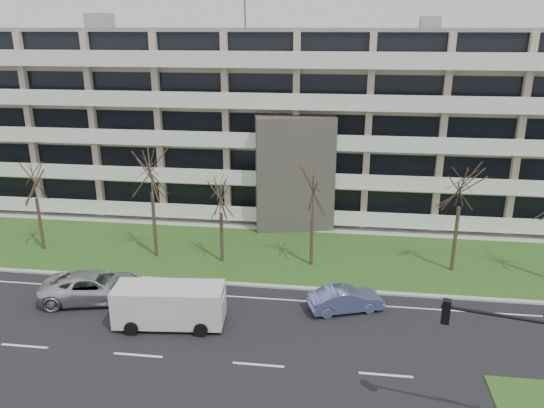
# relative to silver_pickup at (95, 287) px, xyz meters

# --- Properties ---
(ground) EXTENTS (160.00, 160.00, 0.00)m
(ground) POSITION_rel_silver_pickup_xyz_m (10.52, -5.08, -0.85)
(ground) COLOR black
(ground) RESTS_ON ground
(grass_verge) EXTENTS (90.00, 10.00, 0.06)m
(grass_verge) POSITION_rel_silver_pickup_xyz_m (10.52, 7.92, -0.82)
(grass_verge) COLOR #2D521B
(grass_verge) RESTS_ON ground
(curb) EXTENTS (90.00, 0.35, 0.12)m
(curb) POSITION_rel_silver_pickup_xyz_m (10.52, 2.92, -0.79)
(curb) COLOR #B2B2AD
(curb) RESTS_ON ground
(sidewalk) EXTENTS (90.00, 2.00, 0.08)m
(sidewalk) POSITION_rel_silver_pickup_xyz_m (10.52, 13.42, -0.81)
(sidewalk) COLOR #B2B2AD
(sidewalk) RESTS_ON ground
(lane_edge_line) EXTENTS (90.00, 0.12, 0.01)m
(lane_edge_line) POSITION_rel_silver_pickup_xyz_m (10.52, 1.42, -0.85)
(lane_edge_line) COLOR white
(lane_edge_line) RESTS_ON ground
(apartment_building) EXTENTS (60.50, 15.10, 18.75)m
(apartment_building) POSITION_rel_silver_pickup_xyz_m (10.51, 20.24, 6.76)
(apartment_building) COLOR #C1B296
(apartment_building) RESTS_ON ground
(silver_pickup) EXTENTS (6.60, 4.07, 1.71)m
(silver_pickup) POSITION_rel_silver_pickup_xyz_m (0.00, 0.00, 0.00)
(silver_pickup) COLOR silver
(silver_pickup) RESTS_ON ground
(blue_sedan) EXTENTS (4.48, 2.83, 1.39)m
(blue_sedan) POSITION_rel_silver_pickup_xyz_m (14.64, 0.65, -0.16)
(blue_sedan) COLOR #6D7CBE
(blue_sedan) RESTS_ON ground
(white_van) EXTENTS (6.01, 2.83, 2.26)m
(white_van) POSITION_rel_silver_pickup_xyz_m (5.32, -2.10, 0.50)
(white_van) COLOR silver
(white_van) RESTS_ON ground
(traffic_signal) EXTENTS (5.04, 1.35, 5.94)m
(traffic_signal) POSITION_rel_silver_pickup_xyz_m (21.16, -8.99, 2.99)
(traffic_signal) COLOR black
(traffic_signal) RESTS_ON ground
(tree_1) EXTENTS (3.46, 3.46, 6.92)m
(tree_1) POSITION_rel_silver_pickup_xyz_m (-7.12, 6.64, 4.52)
(tree_1) COLOR #382B21
(tree_1) RESTS_ON ground
(tree_2) EXTENTS (4.24, 4.24, 8.47)m
(tree_2) POSITION_rel_silver_pickup_xyz_m (1.45, 6.51, 5.74)
(tree_2) COLOR #382B21
(tree_2) RESTS_ON ground
(tree_3) EXTENTS (3.19, 3.19, 6.38)m
(tree_3) POSITION_rel_silver_pickup_xyz_m (6.25, 6.20, 4.10)
(tree_3) COLOR #382B21
(tree_3) RESTS_ON ground
(tree_4) EXTENTS (3.49, 3.49, 6.98)m
(tree_4) POSITION_rel_silver_pickup_xyz_m (12.34, 6.50, 4.57)
(tree_4) COLOR #382B21
(tree_4) RESTS_ON ground
(tree_5) EXTENTS (3.98, 3.98, 7.96)m
(tree_5) POSITION_rel_silver_pickup_xyz_m (21.64, 6.82, 5.34)
(tree_5) COLOR #382B21
(tree_5) RESTS_ON ground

